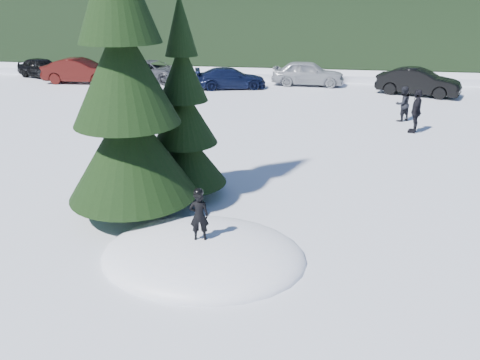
# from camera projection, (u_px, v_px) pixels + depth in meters

# --- Properties ---
(ground) EXTENTS (200.00, 200.00, 0.00)m
(ground) POSITION_uv_depth(u_px,v_px,m) (203.00, 257.00, 10.15)
(ground) COLOR white
(ground) RESTS_ON ground
(snow_mound) EXTENTS (4.48, 3.52, 0.96)m
(snow_mound) POSITION_uv_depth(u_px,v_px,m) (203.00, 257.00, 10.15)
(snow_mound) COLOR white
(snow_mound) RESTS_ON ground
(spruce_tall) EXTENTS (3.20, 3.20, 8.60)m
(spruce_tall) POSITION_uv_depth(u_px,v_px,m) (125.00, 86.00, 10.89)
(spruce_tall) COLOR black
(spruce_tall) RESTS_ON ground
(spruce_short) EXTENTS (2.20, 2.20, 5.37)m
(spruce_short) POSITION_uv_depth(u_px,v_px,m) (185.00, 123.00, 12.48)
(spruce_short) COLOR black
(spruce_short) RESTS_ON ground
(child_skier) EXTENTS (0.44, 0.33, 1.09)m
(child_skier) POSITION_uv_depth(u_px,v_px,m) (199.00, 216.00, 9.70)
(child_skier) COLOR black
(child_skier) RESTS_ON snow_mound
(adult_0) EXTENTS (0.95, 0.91, 1.54)m
(adult_0) POSITION_uv_depth(u_px,v_px,m) (402.00, 104.00, 20.66)
(adult_0) COLOR black
(adult_0) RESTS_ON ground
(adult_1) EXTENTS (0.72, 1.11, 1.76)m
(adult_1) POSITION_uv_depth(u_px,v_px,m) (416.00, 111.00, 18.90)
(adult_1) COLOR black
(adult_1) RESTS_ON ground
(car_0) EXTENTS (4.17, 3.02, 1.32)m
(car_0) POSITION_uv_depth(u_px,v_px,m) (42.00, 68.00, 31.45)
(car_0) COLOR black
(car_0) RESTS_ON ground
(car_1) EXTENTS (4.70, 1.87, 1.52)m
(car_1) POSITION_uv_depth(u_px,v_px,m) (81.00, 71.00, 29.54)
(car_1) COLOR #380D0A
(car_1) RESTS_ON ground
(car_2) EXTENTS (5.14, 3.30, 1.32)m
(car_2) POSITION_uv_depth(u_px,v_px,m) (154.00, 71.00, 30.10)
(car_2) COLOR #494B50
(car_2) RESTS_ON ground
(car_3) EXTENTS (4.49, 2.72, 1.22)m
(car_3) POSITION_uv_depth(u_px,v_px,m) (231.00, 78.00, 27.86)
(car_3) COLOR black
(car_3) RESTS_ON ground
(car_4) EXTENTS (4.47, 1.96, 1.50)m
(car_4) POSITION_uv_depth(u_px,v_px,m) (308.00, 73.00, 28.79)
(car_4) COLOR #9FA3A7
(car_4) RESTS_ON ground
(car_5) EXTENTS (4.71, 3.04, 1.47)m
(car_5) POSITION_uv_depth(u_px,v_px,m) (418.00, 82.00, 25.99)
(car_5) COLOR black
(car_5) RESTS_ON ground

